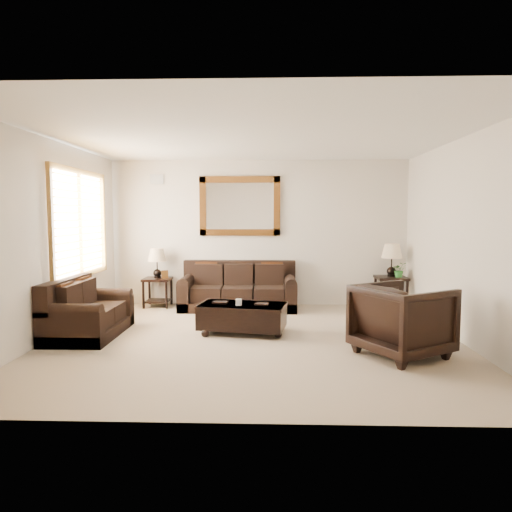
{
  "coord_description": "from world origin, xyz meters",
  "views": [
    {
      "loc": [
        0.23,
        -6.03,
        1.66
      ],
      "look_at": [
        0.01,
        0.6,
        1.08
      ],
      "focal_mm": 32.0,
      "sensor_mm": 36.0,
      "label": 1
    }
  ],
  "objects_px": {
    "loveseat": "(85,315)",
    "coffee_table": "(242,315)",
    "sofa": "(239,292)",
    "end_table_left": "(157,269)",
    "armchair": "(402,317)",
    "end_table_right": "(391,266)"
  },
  "relations": [
    {
      "from": "loveseat",
      "to": "coffee_table",
      "type": "bearing_deg",
      "value": -84.53
    },
    {
      "from": "sofa",
      "to": "end_table_left",
      "type": "xyz_separation_m",
      "value": [
        -1.5,
        0.12,
        0.39
      ]
    },
    {
      "from": "end_table_left",
      "to": "armchair",
      "type": "relative_size",
      "value": 1.13
    },
    {
      "from": "end_table_left",
      "to": "end_table_right",
      "type": "xyz_separation_m",
      "value": [
        4.26,
        -0.02,
        0.06
      ]
    },
    {
      "from": "sofa",
      "to": "end_table_left",
      "type": "height_order",
      "value": "end_table_left"
    },
    {
      "from": "loveseat",
      "to": "coffee_table",
      "type": "relative_size",
      "value": 1.08
    },
    {
      "from": "coffee_table",
      "to": "sofa",
      "type": "bearing_deg",
      "value": 105.49
    },
    {
      "from": "sofa",
      "to": "armchair",
      "type": "relative_size",
      "value": 2.18
    },
    {
      "from": "loveseat",
      "to": "end_table_right",
      "type": "relative_size",
      "value": 1.22
    },
    {
      "from": "loveseat",
      "to": "coffee_table",
      "type": "height_order",
      "value": "loveseat"
    },
    {
      "from": "sofa",
      "to": "end_table_left",
      "type": "distance_m",
      "value": 1.56
    },
    {
      "from": "end_table_left",
      "to": "loveseat",
      "type": "bearing_deg",
      "value": -103.79
    },
    {
      "from": "end_table_left",
      "to": "coffee_table",
      "type": "height_order",
      "value": "end_table_left"
    },
    {
      "from": "sofa",
      "to": "end_table_right",
      "type": "bearing_deg",
      "value": 2.15
    },
    {
      "from": "end_table_right",
      "to": "armchair",
      "type": "height_order",
      "value": "end_table_right"
    },
    {
      "from": "end_table_left",
      "to": "armchair",
      "type": "bearing_deg",
      "value": -38.14
    },
    {
      "from": "sofa",
      "to": "end_table_right",
      "type": "relative_size",
      "value": 1.77
    },
    {
      "from": "loveseat",
      "to": "end_table_left",
      "type": "xyz_separation_m",
      "value": [
        0.5,
        2.06,
        0.41
      ]
    },
    {
      "from": "sofa",
      "to": "loveseat",
      "type": "relative_size",
      "value": 1.45
    },
    {
      "from": "coffee_table",
      "to": "armchair",
      "type": "bearing_deg",
      "value": -17.72
    },
    {
      "from": "end_table_right",
      "to": "armchair",
      "type": "distance_m",
      "value": 2.92
    },
    {
      "from": "armchair",
      "to": "end_table_left",
      "type": "bearing_deg",
      "value": 20.87
    }
  ]
}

